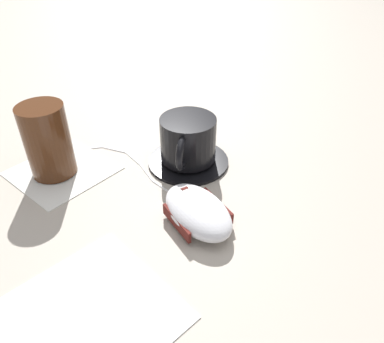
# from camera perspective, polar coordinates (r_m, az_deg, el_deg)

# --- Properties ---
(ground_plane) EXTENTS (3.00, 3.00, 0.00)m
(ground_plane) POSITION_cam_1_polar(r_m,az_deg,el_deg) (0.55, -8.25, -2.00)
(ground_plane) COLOR #B2A899
(saucer) EXTENTS (0.13, 0.13, 0.01)m
(saucer) POSITION_cam_1_polar(r_m,az_deg,el_deg) (0.59, -0.70, 1.89)
(saucer) COLOR black
(saucer) RESTS_ON ground
(coffee_cup) EXTENTS (0.09, 0.10, 0.07)m
(coffee_cup) POSITION_cam_1_polar(r_m,az_deg,el_deg) (0.56, -0.65, 4.89)
(coffee_cup) COLOR black
(coffee_cup) RESTS_ON saucer
(computer_mouse) EXTENTS (0.12, 0.08, 0.04)m
(computer_mouse) POSITION_cam_1_polar(r_m,az_deg,el_deg) (0.47, 0.87, -6.05)
(computer_mouse) COLOR silver
(computer_mouse) RESTS_ON ground
(mouse_cable) EXTENTS (0.20, 0.07, 0.00)m
(mouse_cable) POSITION_cam_1_polar(r_m,az_deg,el_deg) (0.59, -9.81, 1.37)
(mouse_cable) COLOR white
(mouse_cable) RESTS_ON ground
(napkin_under_glass) EXTENTS (0.16, 0.16, 0.00)m
(napkin_under_glass) POSITION_cam_1_polar(r_m,az_deg,el_deg) (0.60, -19.14, 0.15)
(napkin_under_glass) COLOR silver
(napkin_under_glass) RESTS_ON ground
(drinking_glass) EXTENTS (0.07, 0.07, 0.11)m
(drinking_glass) POSITION_cam_1_polar(r_m,az_deg,el_deg) (0.57, -21.16, 4.41)
(drinking_glass) COLOR #4C2814
(drinking_glass) RESTS_ON napkin_under_glass
(napkin_spare) EXTENTS (0.17, 0.17, 0.00)m
(napkin_spare) POSITION_cam_1_polar(r_m,az_deg,el_deg) (0.41, -15.65, -20.27)
(napkin_spare) COLOR white
(napkin_spare) RESTS_ON ground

